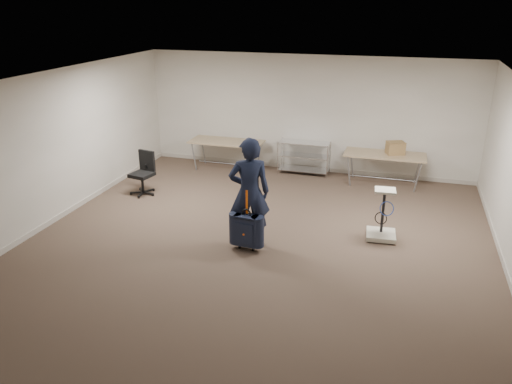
% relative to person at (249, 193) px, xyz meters
% --- Properties ---
extents(ground, '(9.00, 9.00, 0.00)m').
position_rel_person_xyz_m(ground, '(0.14, -0.24, -0.96)').
color(ground, '#4D392F').
rests_on(ground, ground).
extents(room_shell, '(8.00, 9.00, 9.00)m').
position_rel_person_xyz_m(room_shell, '(0.14, 1.15, -0.91)').
color(room_shell, beige).
rests_on(room_shell, ground).
extents(folding_table_left, '(1.80, 0.75, 0.73)m').
position_rel_person_xyz_m(folding_table_left, '(-1.76, 3.71, -0.28)').
color(folding_table_left, '#937F5A').
rests_on(folding_table_left, ground).
extents(folding_table_right, '(1.80, 0.75, 0.73)m').
position_rel_person_xyz_m(folding_table_right, '(2.04, 3.71, -0.28)').
color(folding_table_right, '#937F5A').
rests_on(folding_table_right, ground).
extents(wire_shelf, '(1.22, 0.47, 0.80)m').
position_rel_person_xyz_m(wire_shelf, '(0.14, 3.96, -0.52)').
color(wire_shelf, silver).
rests_on(wire_shelf, ground).
extents(person, '(0.82, 0.68, 1.91)m').
position_rel_person_xyz_m(person, '(0.00, 0.00, 0.00)').
color(person, black).
rests_on(person, ground).
extents(suitcase, '(0.41, 0.26, 1.08)m').
position_rel_person_xyz_m(suitcase, '(0.02, -0.23, -0.59)').
color(suitcase, black).
rests_on(suitcase, ground).
extents(office_chair, '(0.57, 0.57, 0.94)m').
position_rel_person_xyz_m(office_chair, '(-2.94, 1.63, -0.67)').
color(office_chair, black).
rests_on(office_chair, ground).
extents(equipment_cart, '(0.54, 0.54, 0.93)m').
position_rel_person_xyz_m(equipment_cart, '(2.18, 0.88, -0.71)').
color(equipment_cart, beige).
rests_on(equipment_cart, ground).
extents(cardboard_box, '(0.46, 0.40, 0.28)m').
position_rel_person_xyz_m(cardboard_box, '(2.25, 3.78, -0.09)').
color(cardboard_box, olive).
rests_on(cardboard_box, folding_table_right).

